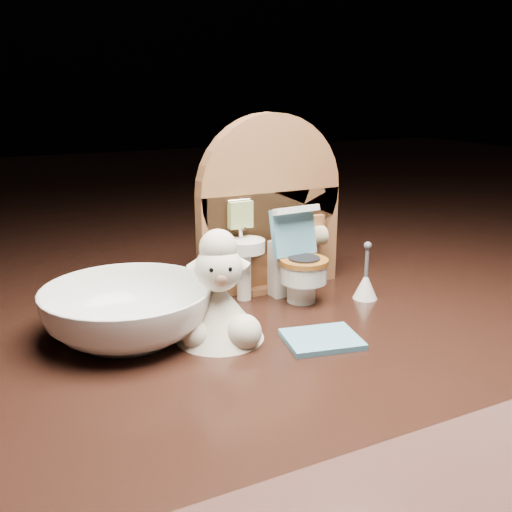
# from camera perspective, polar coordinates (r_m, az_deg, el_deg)

# --- Properties ---
(backdrop_panel) EXTENTS (0.13, 0.05, 0.15)m
(backdrop_panel) POSITION_cam_1_polar(r_m,az_deg,el_deg) (0.49, 1.34, 4.20)
(backdrop_panel) COLOR #976038
(backdrop_panel) RESTS_ON ground
(toy_toilet) EXTENTS (0.04, 0.05, 0.08)m
(toy_toilet) POSITION_cam_1_polar(r_m,az_deg,el_deg) (0.47, 4.11, -0.97)
(toy_toilet) COLOR white
(toy_toilet) RESTS_ON ground
(bath_mat) EXTENTS (0.06, 0.05, 0.00)m
(bath_mat) POSITION_cam_1_polar(r_m,az_deg,el_deg) (0.40, 6.59, -8.27)
(bath_mat) COLOR #5999B9
(bath_mat) RESTS_ON ground
(toilet_brush) EXTENTS (0.02, 0.02, 0.05)m
(toilet_brush) POSITION_cam_1_polar(r_m,az_deg,el_deg) (0.48, 10.91, -2.73)
(toilet_brush) COLOR white
(toilet_brush) RESTS_ON ground
(plush_lamb) EXTENTS (0.06, 0.06, 0.08)m
(plush_lamb) POSITION_cam_1_polar(r_m,az_deg,el_deg) (0.40, -3.64, -4.57)
(plush_lamb) COLOR beige
(plush_lamb) RESTS_ON ground
(ceramic_bowl) EXTENTS (0.14, 0.14, 0.04)m
(ceramic_bowl) POSITION_cam_1_polar(r_m,az_deg,el_deg) (0.41, -12.68, -5.55)
(ceramic_bowl) COLOR white
(ceramic_bowl) RESTS_ON ground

